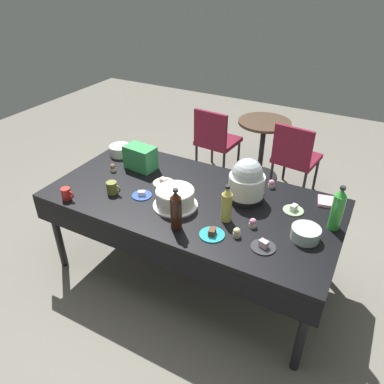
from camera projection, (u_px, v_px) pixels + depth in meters
ground at (192, 270)px, 3.21m from camera, size 9.00×9.00×0.00m
potluck_table at (192, 204)px, 2.84m from camera, size 2.20×1.10×0.75m
frosted_layer_cake at (175, 198)px, 2.68m from camera, size 0.33×0.33×0.14m
slow_cooker at (247, 181)px, 2.71m from camera, size 0.28×0.28×0.33m
glass_salad_bowl at (306, 233)px, 2.37m from camera, size 0.19×0.19×0.08m
ceramic_snack_bowl at (120, 150)px, 3.39m from camera, size 0.20×0.20×0.09m
dessert_plate_sage at (293, 209)px, 2.65m from camera, size 0.15×0.15×0.05m
dessert_plate_teal at (212, 234)px, 2.42m from camera, size 0.17×0.17×0.05m
dessert_plate_cobalt at (142, 195)px, 2.82m from camera, size 0.15×0.15×0.04m
dessert_plate_charcoal at (263, 246)px, 2.31m from camera, size 0.16×0.16×0.05m
dessert_plate_cream at (164, 182)px, 2.97m from camera, size 0.17×0.17×0.05m
cupcake_vanilla at (237, 233)px, 2.40m from camera, size 0.05×0.05×0.07m
cupcake_berry at (113, 168)px, 3.14m from camera, size 0.05×0.05×0.07m
cupcake_lemon at (253, 223)px, 2.48m from camera, size 0.05×0.05×0.07m
cupcake_mint at (271, 184)px, 2.91m from camera, size 0.05×0.05×0.07m
soda_bottle_ginger_ale at (227, 204)px, 2.50m from camera, size 0.07×0.07×0.28m
soda_bottle_cola at (176, 210)px, 2.41m from camera, size 0.08×0.08×0.31m
soda_bottle_lime_soda at (338, 209)px, 2.41m from camera, size 0.08×0.08×0.32m
coffee_mug_red at (67, 194)px, 2.76m from camera, size 0.11×0.07×0.09m
coffee_mug_olive at (112, 188)px, 2.83m from camera, size 0.12×0.08×0.10m
soda_carton at (140, 157)px, 3.15m from camera, size 0.27×0.18×0.20m
paper_napkin_stack at (328, 202)px, 2.74m from camera, size 0.17×0.17×0.02m
maroon_chair_left at (215, 138)px, 4.36m from camera, size 0.48×0.48×0.85m
maroon_chair_right at (295, 155)px, 3.98m from camera, size 0.49×0.49×0.85m
round_cafe_table at (263, 139)px, 4.32m from camera, size 0.60×0.60×0.72m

